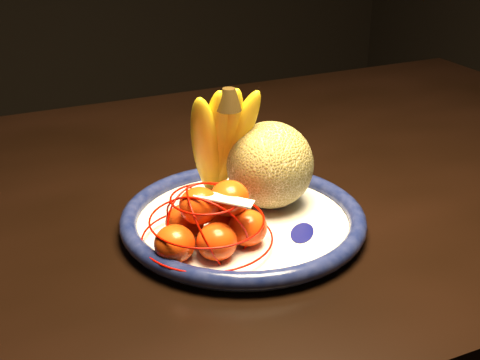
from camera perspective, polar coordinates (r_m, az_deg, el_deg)
name	(u,v)px	position (r m, az deg, el deg)	size (l,w,h in m)	color
dining_table	(243,226)	(1.10, 0.24, -3.97)	(1.61, 0.96, 0.80)	black
fruit_bowl	(243,220)	(0.91, 0.26, -3.46)	(0.34, 0.34, 0.03)	white
cantaloupe	(270,165)	(0.93, 2.58, 1.28)	(0.12, 0.12, 0.12)	olive
banana_bunch	(220,138)	(0.92, -1.73, 3.56)	(0.13, 0.12, 0.20)	yellow
mandarin_bag	(210,223)	(0.84, -2.55, -3.67)	(0.19, 0.19, 0.11)	#FA5716
price_tag	(224,199)	(0.81, -1.36, -1.62)	(0.07, 0.03, 0.00)	white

